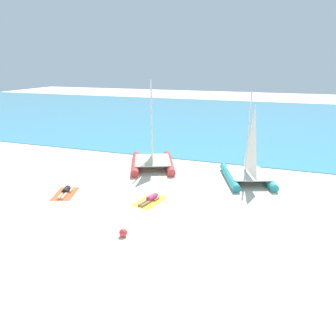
# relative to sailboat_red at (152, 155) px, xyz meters

# --- Properties ---
(ground_plane) EXTENTS (120.00, 120.00, 0.00)m
(ground_plane) POSITION_rel_sailboat_red_xyz_m (2.25, 2.20, -0.87)
(ground_plane) COLOR beige
(ocean_water) EXTENTS (120.00, 40.00, 0.05)m
(ocean_water) POSITION_rel_sailboat_red_xyz_m (2.25, 22.41, -0.85)
(ocean_water) COLOR teal
(ocean_water) RESTS_ON ground
(sailboat_red) EXTENTS (4.39, 5.25, 5.85)m
(sailboat_red) POSITION_rel_sailboat_red_xyz_m (0.00, 0.00, 0.00)
(sailboat_red) COLOR #CC3838
(sailboat_red) RESTS_ON ground
(sailboat_teal) EXTENTS (3.85, 4.73, 5.33)m
(sailboat_teal) POSITION_rel_sailboat_red_xyz_m (6.50, -0.59, -0.08)
(sailboat_teal) COLOR teal
(sailboat_teal) RESTS_ON ground
(towel_left) EXTENTS (1.63, 2.15, 0.01)m
(towel_left) POSITION_rel_sailboat_red_xyz_m (-2.85, -5.96, -0.87)
(towel_left) COLOR #EA5933
(towel_left) RESTS_ON ground
(sunbather_left) EXTENTS (0.85, 1.54, 0.30)m
(sunbather_left) POSITION_rel_sailboat_red_xyz_m (-2.87, -5.89, -0.74)
(sunbather_left) COLOR black
(sunbather_left) RESTS_ON towel_left
(towel_right) EXTENTS (1.50, 2.10, 0.01)m
(towel_right) POSITION_rel_sailboat_red_xyz_m (1.98, -5.38, -0.87)
(towel_right) COLOR yellow
(towel_right) RESTS_ON ground
(sunbather_right) EXTENTS (0.74, 1.56, 0.30)m
(sunbather_right) POSITION_rel_sailboat_red_xyz_m (2.00, -5.31, -0.74)
(sunbather_right) COLOR #D83372
(sunbather_right) RESTS_ON towel_right
(beach_ball) EXTENTS (0.35, 0.35, 0.35)m
(beach_ball) POSITION_rel_sailboat_red_xyz_m (2.26, -8.99, -0.70)
(beach_ball) COLOR red
(beach_ball) RESTS_ON ground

